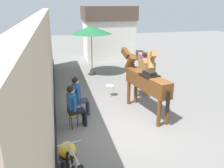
# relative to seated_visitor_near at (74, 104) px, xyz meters

# --- Properties ---
(ground_plane) EXTENTS (40.00, 40.00, 0.00)m
(ground_plane) POSITION_rel_seated_visitor_near_xyz_m (1.78, 2.60, -0.78)
(ground_plane) COLOR slate
(pub_facade_wall) EXTENTS (0.34, 14.00, 3.40)m
(pub_facade_wall) POSITION_rel_seated_visitor_near_xyz_m (-0.77, 1.10, 0.76)
(pub_facade_wall) COLOR #CCB793
(pub_facade_wall) RESTS_ON ground_plane
(distant_cottage) EXTENTS (3.40, 2.60, 3.50)m
(distant_cottage) POSITION_rel_seated_visitor_near_xyz_m (3.18, 9.33, 1.02)
(distant_cottage) COLOR silver
(distant_cottage) RESTS_ON ground_plane
(seated_visitor_near) EXTENTS (0.61, 0.48, 1.39)m
(seated_visitor_near) POSITION_rel_seated_visitor_near_xyz_m (0.00, 0.00, 0.00)
(seated_visitor_near) COLOR gold
(seated_visitor_near) RESTS_ON ground_plane
(seated_visitor_far) EXTENTS (0.61, 0.49, 1.39)m
(seated_visitor_far) POSITION_rel_seated_visitor_near_xyz_m (0.21, 0.80, 0.00)
(seated_visitor_far) COLOR #194C99
(seated_visitor_far) RESTS_ON ground_plane
(saddled_horse_near) EXTENTS (0.88, 2.96, 2.06)m
(saddled_horse_near) POSITION_rel_seated_visitor_near_xyz_m (2.49, 0.55, 0.38)
(saddled_horse_near) COLOR brown
(saddled_horse_near) RESTS_ON ground_plane
(saddled_horse_far) EXTENTS (0.94, 2.95, 2.06)m
(saddled_horse_far) POSITION_rel_seated_visitor_near_xyz_m (3.42, 2.81, 0.38)
(saddled_horse_far) COLOR #9E6B38
(saddled_horse_far) RESTS_ON ground_plane
(flower_planter_near) EXTENTS (0.43, 0.43, 0.64)m
(flower_planter_near) POSITION_rel_seated_visitor_near_xyz_m (-0.33, -1.83, -0.44)
(flower_planter_near) COLOR #4C4C51
(flower_planter_near) RESTS_ON ground_plane
(cafe_parasol) EXTENTS (2.10, 2.10, 2.58)m
(cafe_parasol) POSITION_rel_seated_visitor_near_xyz_m (1.44, 5.58, 1.59)
(cafe_parasol) COLOR black
(cafe_parasol) RESTS_ON ground_plane
(spare_stool_white) EXTENTS (0.32, 0.32, 0.46)m
(spare_stool_white) POSITION_rel_seated_visitor_near_xyz_m (1.66, 2.30, -0.38)
(spare_stool_white) COLOR white
(spare_stool_white) RESTS_ON ground_plane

